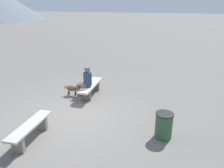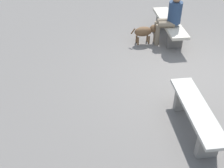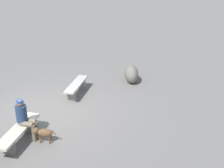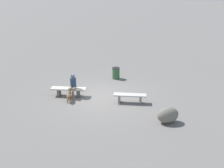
# 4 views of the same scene
# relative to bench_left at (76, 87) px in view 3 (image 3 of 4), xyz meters

# --- Properties ---
(ground) EXTENTS (210.00, 210.00, 0.06)m
(ground) POSITION_rel_bench_left_xyz_m (1.61, -0.33, -0.37)
(ground) COLOR slate
(bench_left) EXTENTS (1.68, 0.62, 0.47)m
(bench_left) POSITION_rel_bench_left_xyz_m (0.00, 0.00, 0.00)
(bench_left) COLOR gray
(bench_left) RESTS_ON ground
(bench_right) EXTENTS (1.92, 0.70, 0.46)m
(bench_right) POSITION_rel_bench_left_xyz_m (3.36, -0.01, 0.01)
(bench_right) COLOR #605B56
(bench_right) RESTS_ON ground
(seated_person) EXTENTS (0.36, 0.61, 1.24)m
(seated_person) POSITION_rel_bench_left_xyz_m (3.06, 0.03, 0.38)
(seated_person) COLOR navy
(seated_person) RESTS_ON ground
(dog) EXTENTS (0.34, 0.67, 0.46)m
(dog) POSITION_rel_bench_left_xyz_m (3.05, 0.61, -0.02)
(dog) COLOR brown
(dog) RESTS_ON ground
(boulder) EXTENTS (1.10, 0.94, 0.73)m
(boulder) POSITION_rel_bench_left_xyz_m (-1.93, 1.51, 0.03)
(boulder) COLOR #6B665B
(boulder) RESTS_ON ground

